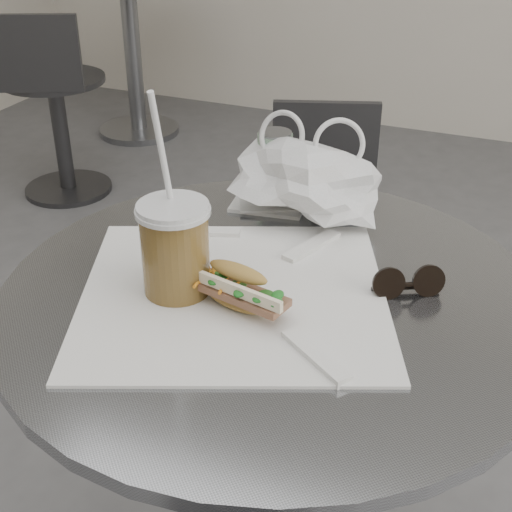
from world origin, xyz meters
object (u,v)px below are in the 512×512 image
at_px(cafe_table, 270,435).
at_px(bg_table, 132,41).
at_px(chair_far, 322,252).
at_px(drink_can, 275,164).
at_px(iced_coffee, 175,248).
at_px(bg_chair, 56,116).
at_px(banh_mi, 237,288).
at_px(sunglasses, 408,284).

height_order(cafe_table, bg_table, same).
xyz_separation_m(cafe_table, chair_far, (-0.19, 0.86, -0.16)).
height_order(cafe_table, chair_far, cafe_table).
relative_size(cafe_table, bg_table, 1.03).
bearing_deg(drink_can, bg_table, 127.94).
relative_size(cafe_table, iced_coffee, 2.63).
relative_size(bg_table, bg_chair, 0.97).
height_order(cafe_table, drink_can, drink_can).
height_order(bg_chair, banh_mi, banh_mi).
height_order(bg_table, bg_chair, bg_chair).
height_order(cafe_table, iced_coffee, iced_coffee).
bearing_deg(bg_chair, banh_mi, -70.01).
bearing_deg(banh_mi, drink_can, 116.41).
bearing_deg(chair_far, drink_can, 78.45).
bearing_deg(bg_table, chair_far, -43.58).
relative_size(iced_coffee, drink_can, 2.50).
distance_m(cafe_table, sunglasses, 0.35).
bearing_deg(iced_coffee, chair_far, 94.54).
distance_m(banh_mi, sunglasses, 0.23).
distance_m(bg_table, drink_can, 2.44).
distance_m(bg_chair, sunglasses, 2.20).
bearing_deg(banh_mi, bg_table, 137.38).
bearing_deg(cafe_table, sunglasses, 18.52).
xyz_separation_m(banh_mi, iced_coffee, (-0.09, 0.01, 0.04)).
relative_size(banh_mi, drink_can, 1.66).
height_order(bg_chair, sunglasses, sunglasses).
distance_m(chair_far, drink_can, 0.75).
distance_m(iced_coffee, sunglasses, 0.32).
distance_m(iced_coffee, drink_can, 0.35).
bearing_deg(drink_can, sunglasses, -39.09).
relative_size(chair_far, sunglasses, 7.15).
bearing_deg(bg_chair, iced_coffee, -71.77).
distance_m(bg_chair, banh_mi, 2.14).
height_order(chair_far, banh_mi, banh_mi).
relative_size(cafe_table, chair_far, 1.10).
bearing_deg(sunglasses, bg_chair, 110.72).
bearing_deg(cafe_table, banh_mi, -111.55).
height_order(sunglasses, drink_can, drink_can).
bearing_deg(bg_table, iced_coffee, -56.71).
bearing_deg(cafe_table, bg_chair, 136.21).
bearing_deg(iced_coffee, cafe_table, 26.26).
height_order(bg_table, iced_coffee, iced_coffee).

